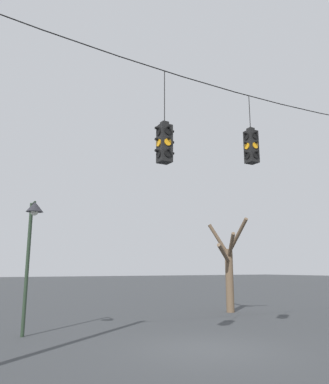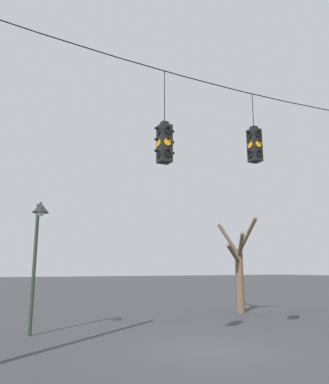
# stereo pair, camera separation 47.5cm
# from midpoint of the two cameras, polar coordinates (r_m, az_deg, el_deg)

# --- Properties ---
(ground_plane) EXTENTS (200.00, 200.00, 0.00)m
(ground_plane) POSITION_cam_midpoint_polar(r_m,az_deg,el_deg) (11.06, 8.26, -22.75)
(ground_plane) COLOR #383A3D
(span_wire) EXTENTS (13.95, 0.03, 0.33)m
(span_wire) POSITION_cam_midpoint_polar(r_m,az_deg,el_deg) (11.91, 8.29, 16.48)
(span_wire) COLOR black
(traffic_light_near_left_pole) EXTENTS (0.58, 0.58, 2.70)m
(traffic_light_near_left_pole) POSITION_cam_midpoint_polar(r_m,az_deg,el_deg) (10.25, 1.34, 7.49)
(traffic_light_near_left_pole) COLOR black
(traffic_light_near_right_pole) EXTENTS (0.58, 0.58, 2.26)m
(traffic_light_near_right_pole) POSITION_cam_midpoint_polar(r_m,az_deg,el_deg) (12.11, 14.67, 6.97)
(traffic_light_near_right_pole) COLOR black
(street_lamp) EXTENTS (0.55, 0.95, 4.39)m
(street_lamp) POSITION_cam_midpoint_polar(r_m,az_deg,el_deg) (13.32, -17.69, -5.38)
(street_lamp) COLOR #233323
(street_lamp) RESTS_ON ground_plane
(bare_tree) EXTENTS (1.69, 2.30, 4.62)m
(bare_tree) POSITION_cam_midpoint_polar(r_m,az_deg,el_deg) (19.74, 11.99, -11.24)
(bare_tree) COLOR brown
(bare_tree) RESTS_ON ground_plane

